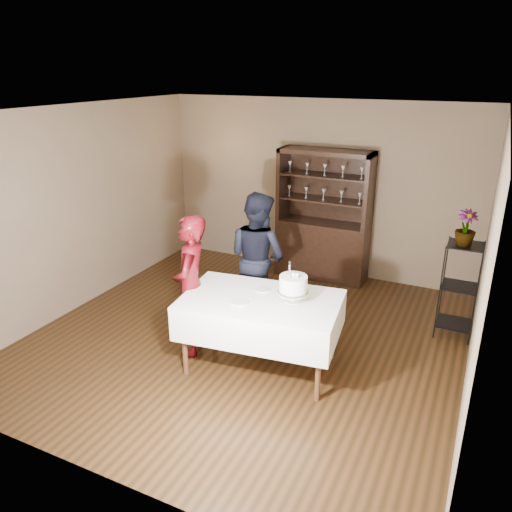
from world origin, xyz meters
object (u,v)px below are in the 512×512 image
object	(u,v)px
china_hutch	(323,236)
cake	(293,286)
plant_etagere	(459,286)
man	(258,257)
cake_table	(261,315)
woman	(191,286)
potted_plant	(466,228)

from	to	relation	value
china_hutch	cake	world-z (taller)	china_hutch
plant_etagere	china_hutch	bearing A→B (deg)	153.17
man	cake	world-z (taller)	man
cake_table	cake	distance (m)	0.51
china_hutch	plant_etagere	distance (m)	2.33
china_hutch	woman	xyz separation A→B (m)	(-0.64, -2.76, 0.16)
china_hutch	man	world-z (taller)	china_hutch
china_hutch	cake_table	bearing A→B (deg)	-85.46
woman	potted_plant	bearing A→B (deg)	102.13
cake_table	woman	world-z (taller)	woman
man	potted_plant	size ratio (longest dim) A/B	4.05
china_hutch	woman	bearing A→B (deg)	-103.12
man	potted_plant	bearing A→B (deg)	-149.83
cake	woman	bearing A→B (deg)	-174.90
plant_etagere	cake	bearing A→B (deg)	-133.68
woman	potted_plant	xyz separation A→B (m)	(2.70, 1.67, 0.57)
woman	man	distance (m)	1.13
plant_etagere	woman	size ratio (longest dim) A/B	0.73
china_hutch	woman	size ratio (longest dim) A/B	1.21
cake_table	cake	size ratio (longest dim) A/B	3.96
china_hutch	man	xyz separation A→B (m)	(-0.33, -1.68, 0.18)
woman	china_hutch	bearing A→B (deg)	147.22
plant_etagere	cake	xyz separation A→B (m)	(-1.53, -1.60, 0.36)
woman	cake	xyz separation A→B (m)	(1.19, 0.11, 0.19)
potted_plant	cake	bearing A→B (deg)	-133.89
china_hutch	plant_etagere	size ratio (longest dim) A/B	1.67
woman	cake	bearing A→B (deg)	75.44
cake	potted_plant	size ratio (longest dim) A/B	1.07
man	cake	xyz separation A→B (m)	(0.87, -0.98, 0.17)
plant_etagere	potted_plant	distance (m)	0.75
woman	man	size ratio (longest dim) A/B	0.97
plant_etagere	woman	xyz separation A→B (m)	(-2.72, -1.71, 0.17)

